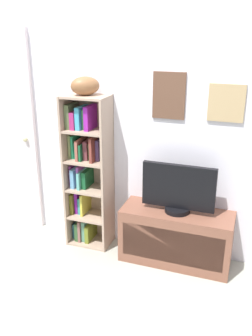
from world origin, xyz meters
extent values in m
cube|color=#A3A798|center=(0.00, 0.00, -0.02)|extent=(5.20, 5.20, 0.04)
cube|color=silver|center=(0.00, 1.13, 1.17)|extent=(4.80, 0.06, 2.34)
cube|color=brown|center=(0.33, 1.09, 1.47)|extent=(0.28, 0.02, 0.39)
cube|color=gray|center=(0.33, 1.09, 1.47)|extent=(0.23, 0.01, 0.34)
cube|color=tan|center=(0.80, 1.09, 1.44)|extent=(0.29, 0.02, 0.30)
cube|color=#BC7D85|center=(0.80, 1.09, 1.44)|extent=(0.24, 0.01, 0.25)
cube|color=tan|center=(-0.57, 0.96, 0.73)|extent=(0.02, 0.29, 1.46)
cube|color=tan|center=(-0.18, 0.96, 0.73)|extent=(0.02, 0.29, 1.46)
cube|color=tan|center=(-0.37, 1.10, 0.73)|extent=(0.41, 0.01, 1.46)
cube|color=tan|center=(-0.37, 0.96, 0.01)|extent=(0.37, 0.28, 0.02)
cube|color=tan|center=(-0.37, 0.96, 0.29)|extent=(0.37, 0.28, 0.02)
cube|color=tan|center=(-0.37, 0.96, 0.58)|extent=(0.37, 0.28, 0.02)
cube|color=tan|center=(-0.37, 0.96, 0.86)|extent=(0.37, 0.28, 0.02)
cube|color=tan|center=(-0.37, 0.96, 1.14)|extent=(0.37, 0.28, 0.02)
cube|color=tan|center=(-0.37, 0.96, 1.45)|extent=(0.37, 0.28, 0.02)
cube|color=#265263|center=(-0.53, 1.00, 0.10)|extent=(0.04, 0.18, 0.16)
cube|color=#2E522C|center=(-0.49, 0.98, 0.12)|extent=(0.04, 0.22, 0.19)
cube|color=brown|center=(-0.46, 0.98, 0.13)|extent=(0.03, 0.23, 0.22)
cube|color=#599074|center=(-0.42, 0.99, 0.13)|extent=(0.04, 0.21, 0.21)
cube|color=olive|center=(-0.38, 0.98, 0.11)|extent=(0.04, 0.22, 0.18)
cube|color=#565317|center=(-0.54, 0.99, 0.41)|extent=(0.03, 0.21, 0.21)
cube|color=#7A1A97|center=(-0.50, 1.00, 0.41)|extent=(0.03, 0.18, 0.22)
cube|color=teal|center=(-0.46, 1.00, 0.39)|extent=(0.04, 0.18, 0.17)
cube|color=gold|center=(-0.43, 0.99, 0.41)|extent=(0.02, 0.21, 0.22)
cube|color=#732870|center=(-0.54, 1.00, 0.69)|extent=(0.02, 0.18, 0.21)
cube|color=#609AC4|center=(-0.51, 0.98, 0.68)|extent=(0.04, 0.22, 0.19)
cube|color=#CB5DCB|center=(-0.47, 1.00, 0.69)|extent=(0.03, 0.18, 0.20)
cube|color=#5DB0A9|center=(-0.44, 0.97, 0.67)|extent=(0.03, 0.23, 0.16)
cube|color=#17562D|center=(-0.40, 0.99, 0.67)|extent=(0.04, 0.20, 0.17)
cube|color=#778950|center=(-0.54, 1.00, 0.98)|extent=(0.03, 0.18, 0.22)
cube|color=#269F64|center=(-0.51, 1.00, 0.97)|extent=(0.02, 0.17, 0.21)
cube|color=#0F6243|center=(-0.48, 1.00, 0.95)|extent=(0.04, 0.17, 0.15)
cube|color=#9C5345|center=(-0.44, 0.97, 0.96)|extent=(0.03, 0.23, 0.19)
cube|color=#195831|center=(-0.41, 0.98, 0.95)|extent=(0.02, 0.22, 0.15)
cube|color=brown|center=(-0.38, 1.00, 0.96)|extent=(0.04, 0.18, 0.18)
cube|color=green|center=(-0.34, 1.01, 0.95)|extent=(0.04, 0.16, 0.15)
cube|color=brown|center=(-0.30, 0.97, 0.98)|extent=(0.03, 0.23, 0.23)
cube|color=#584073|center=(-0.27, 1.01, 0.97)|extent=(0.03, 0.16, 0.19)
cube|color=#54653F|center=(-0.53, 0.99, 1.26)|extent=(0.04, 0.21, 0.22)
cube|color=#A6286C|center=(-0.48, 0.98, 1.23)|extent=(0.04, 0.21, 0.16)
cube|color=#42A9C9|center=(-0.43, 0.99, 1.25)|extent=(0.04, 0.21, 0.20)
cube|color=#42974F|center=(-0.39, 1.01, 1.24)|extent=(0.03, 0.16, 0.18)
cube|color=purple|center=(-0.35, 0.99, 1.26)|extent=(0.04, 0.21, 0.21)
ellipsoid|color=brown|center=(-0.37, 0.96, 1.54)|extent=(0.30, 0.27, 0.16)
cube|color=brown|center=(0.49, 0.92, 0.25)|extent=(0.98, 0.36, 0.50)
cube|color=brown|center=(0.49, 0.74, 0.25)|extent=(0.88, 0.01, 0.32)
cylinder|color=black|center=(0.49, 0.92, 0.52)|extent=(0.22, 0.22, 0.04)
cube|color=black|center=(0.49, 0.92, 0.74)|extent=(0.63, 0.04, 0.39)
cube|color=white|center=(0.49, 0.91, 0.74)|extent=(0.59, 0.01, 0.35)
cube|color=silver|center=(-1.39, 1.08, 1.01)|extent=(0.78, 0.04, 2.02)
cube|color=beige|center=(-1.39, 1.06, 0.56)|extent=(0.50, 0.01, 0.73)
sphere|color=tan|center=(-1.09, 1.03, 0.97)|extent=(0.04, 0.04, 0.04)
camera|label=1|loc=(1.04, -1.96, 2.00)|focal=39.78mm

